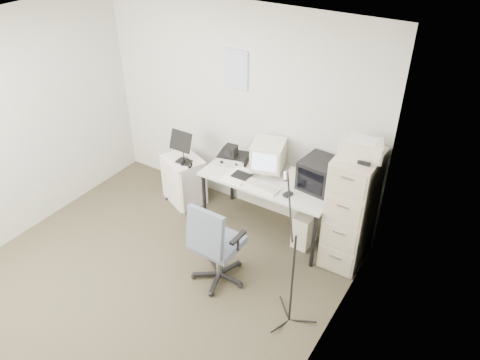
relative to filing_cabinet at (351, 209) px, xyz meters
The scene contains 23 objects.
floor 2.26m from the filing_cabinet, 136.87° to the right, with size 3.60×3.60×0.01m, color #2E271C.
ceiling 2.85m from the filing_cabinet, 136.87° to the right, with size 3.60×3.60×0.01m, color white.
wall_back 1.72m from the filing_cabinet, 168.55° to the left, with size 3.60×0.02×2.50m, color beige.
wall_left 3.74m from the filing_cabinet, 156.35° to the right, with size 0.02×3.60×2.50m, color beige.
wall_right 1.61m from the filing_cabinet, 81.54° to the right, with size 0.02×3.60×2.50m, color beige.
wall_calendar 1.97m from the filing_cabinet, 169.10° to the left, with size 0.30×0.02×0.44m, color white.
filing_cabinet is the anchor object (origin of this frame).
printer 0.73m from the filing_cabinet, 90.00° to the right, with size 0.41×0.28×0.16m, color beige.
desk 0.99m from the filing_cabinet, behind, with size 1.50×0.70×0.73m, color silver.
crt_monitor 1.07m from the filing_cabinet, behind, with size 0.34×0.36×0.38m, color beige.
crt_tv 0.50m from the filing_cabinet, 168.16° to the left, with size 0.36×0.38×0.33m, color black.
desk_speaker 0.72m from the filing_cabinet, behind, with size 0.09×0.09×0.16m, color beige.
keyboard 0.98m from the filing_cabinet, 165.37° to the right, with size 0.42×0.15×0.02m, color beige.
mouse 0.67m from the filing_cabinet, 159.75° to the right, with size 0.06×0.10×0.03m, color black.
radio_receiver 1.49m from the filing_cabinet, behind, with size 0.34×0.25×0.10m, color black.
radio_speaker 1.51m from the filing_cabinet, behind, with size 0.14×0.13×0.14m, color black.
papers 1.28m from the filing_cabinet, behind, with size 0.24×0.33×0.02m, color white.
pc_tower 0.65m from the filing_cabinet, behind, with size 0.20×0.44×0.41m, color beige.
office_chair 1.42m from the filing_cabinet, 134.69° to the right, with size 0.57×0.57×0.99m, color #494C5A.
side_cart 2.19m from the filing_cabinet, behind, with size 0.49×0.39×0.61m, color silver.
music_stand 2.11m from the filing_cabinet, behind, with size 0.29×0.16×0.43m, color black.
headphones 2.02m from the filing_cabinet, behind, with size 0.14×0.14×0.03m, color black.
mic_stand 1.12m from the filing_cabinet, 95.94° to the right, with size 0.02×0.02×1.35m, color black.
Camera 1 is at (2.65, -2.43, 3.55)m, focal length 35.00 mm.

